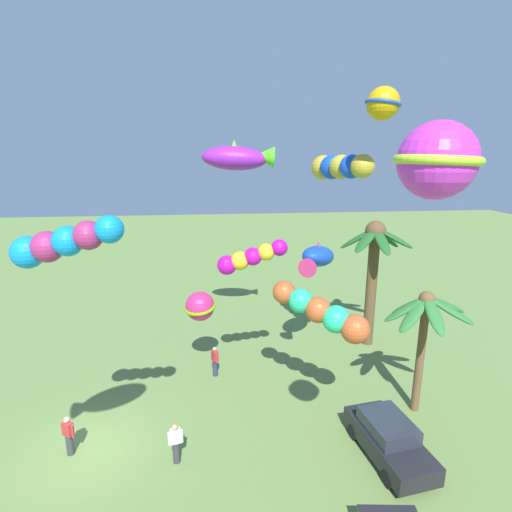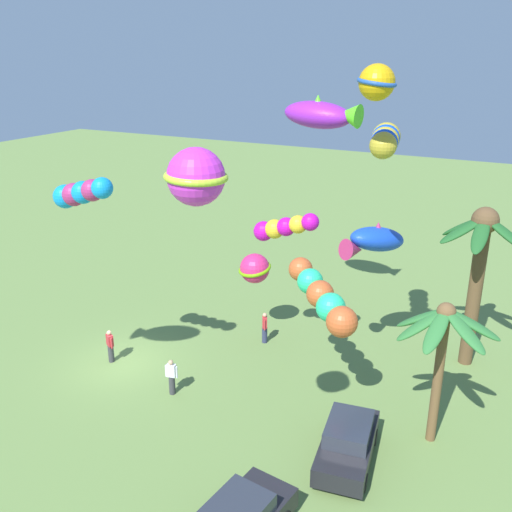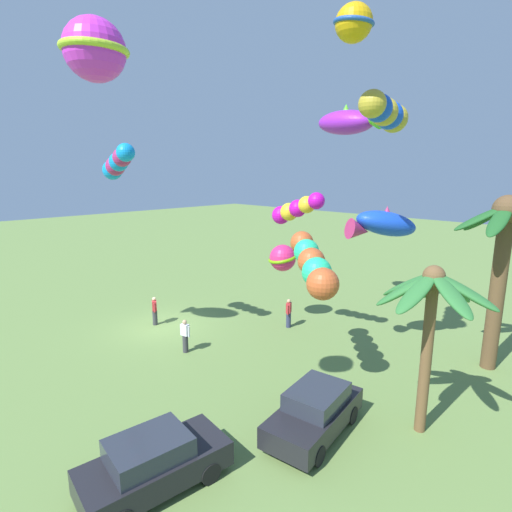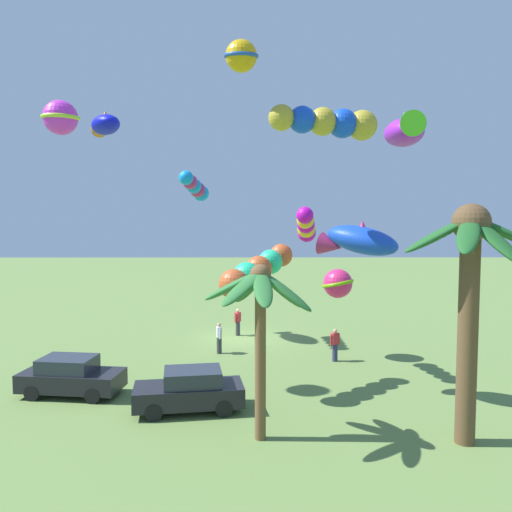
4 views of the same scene
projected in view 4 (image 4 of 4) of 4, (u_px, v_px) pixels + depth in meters
The scene contains 18 objects.
ground_plane at pixel (239, 338), 29.72m from camera, with size 120.00×120.00×0.00m, color olive.
palm_tree_0 at pixel (469, 272), 15.43m from camera, with size 4.13×3.90×7.39m.
palm_tree_1 at pixel (260, 303), 15.81m from camera, with size 3.51×3.62×5.54m.
parked_car_0 at pixel (71, 376), 20.05m from camera, with size 4.08×2.17×1.51m.
parked_car_1 at pixel (190, 390), 18.43m from camera, with size 4.11×2.26×1.51m.
spectator_0 at pixel (219, 338), 26.22m from camera, with size 0.31×0.54×1.59m.
spectator_1 at pixel (335, 345), 24.79m from camera, with size 0.50×0.38×1.59m.
spectator_2 at pixel (238, 322), 30.21m from camera, with size 0.39×0.49×1.59m.
kite_fish_0 at pixel (358, 241), 19.33m from camera, with size 3.36×2.72×1.54m.
kite_ball_1 at pixel (60, 118), 20.03m from camera, with size 1.97×1.97×1.34m.
kite_tube_2 at pixel (306, 226), 22.72m from camera, with size 1.11×3.05×1.59m.
kite_tube_3 at pixel (256, 271), 20.15m from camera, with size 2.95×3.48×1.96m.
kite_ball_4 at pixel (338, 283), 25.22m from camera, with size 2.13×2.13×1.44m.
kite_tube_5 at pixel (195, 187), 28.12m from camera, with size 1.37×3.20×1.53m.
kite_fish_6 at pixel (105, 125), 28.96m from camera, with size 2.69×3.45×1.33m.
kite_ball_7 at pixel (241, 56), 17.95m from camera, with size 1.30×1.30×1.12m.
kite_tube_8 at pixel (328, 122), 18.55m from camera, with size 4.05×1.73×1.16m.
kite_fish_9 at pixel (405, 131), 22.57m from camera, with size 2.03×3.90×1.58m.
Camera 4 is at (-0.85, 29.28, 6.96)m, focal length 35.92 mm.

